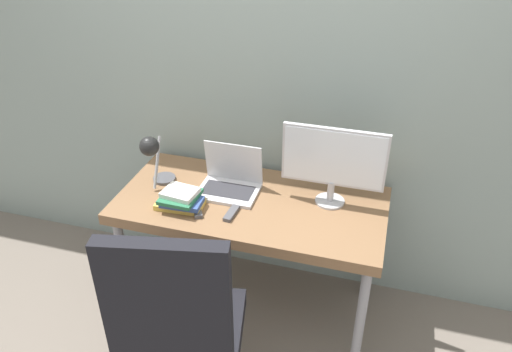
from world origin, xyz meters
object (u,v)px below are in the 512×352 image
at_px(monitor, 334,161).
at_px(office_chair, 177,323).
at_px(book_stack, 181,200).
at_px(laptop, 230,182).
at_px(desk_lamp, 153,153).

bearing_deg(monitor, office_chair, -119.91).
relative_size(monitor, office_chair, 0.46).
height_order(monitor, book_stack, monitor).
distance_m(laptop, monitor, 0.58).
height_order(laptop, book_stack, laptop).
bearing_deg(desk_lamp, office_chair, -59.40).
xyz_separation_m(desk_lamp, book_stack, (0.20, -0.12, -0.18)).
xyz_separation_m(laptop, desk_lamp, (-0.39, -0.10, 0.17)).
height_order(desk_lamp, office_chair, office_chair).
distance_m(monitor, desk_lamp, 0.94).
bearing_deg(book_stack, office_chair, -69.03).
bearing_deg(laptop, desk_lamp, -165.03).
bearing_deg(monitor, laptop, -175.94).
distance_m(desk_lamp, office_chair, 0.92).
distance_m(monitor, office_chair, 1.08).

